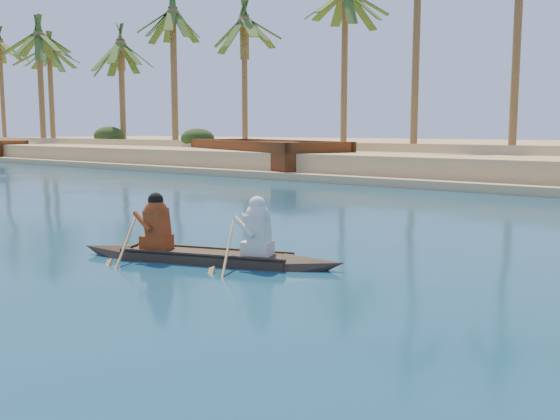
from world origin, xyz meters
The scene contains 5 objects.
sandy_embankment centered at (0.00, 46.89, 0.53)m, with size 150.00×51.00×1.50m.
palm_grove centered at (0.00, 35.00, 8.00)m, with size 110.00×14.00×16.00m, color #2F4A1A, non-canonical shape.
shrub_cluster centered at (0.00, 31.50, 1.20)m, with size 100.00×6.00×2.40m, color #1B3212, non-canonical shape.
canoe centered at (7.50, 5.90, 0.29)m, with size 5.39×2.53×1.51m.
barge_mid centered at (-8.46, 27.00, 0.77)m, with size 13.84×9.21×2.20m.
Camera 1 is at (15.89, -2.49, 2.54)m, focal length 40.00 mm.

